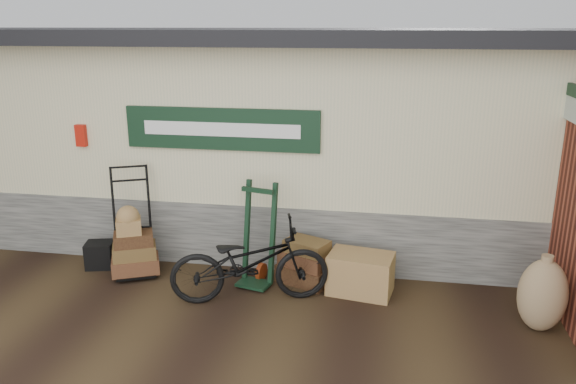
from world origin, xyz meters
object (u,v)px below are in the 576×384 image
object	(u,v)px
black_trunk	(100,255)
bicycle	(250,258)
porter_trolley	(132,220)
wicker_hamper	(361,274)
suitcase_stack	(305,261)
green_barrow	(258,235)

from	to	relation	value
black_trunk	bicycle	distance (m)	2.41
black_trunk	porter_trolley	bearing A→B (deg)	-5.01
wicker_hamper	black_trunk	xyz separation A→B (m)	(-3.62, 0.15, -0.08)
suitcase_stack	wicker_hamper	bearing A→B (deg)	-13.06
black_trunk	wicker_hamper	bearing A→B (deg)	-2.37
wicker_hamper	suitcase_stack	bearing A→B (deg)	166.94
green_barrow	wicker_hamper	size ratio (longest dim) A/B	1.72
porter_trolley	green_barrow	world-z (taller)	porter_trolley
green_barrow	suitcase_stack	world-z (taller)	green_barrow
black_trunk	suitcase_stack	bearing A→B (deg)	0.40
wicker_hamper	black_trunk	world-z (taller)	wicker_hamper
suitcase_stack	green_barrow	bearing A→B (deg)	-167.68
bicycle	porter_trolley	bearing A→B (deg)	55.95
suitcase_stack	bicycle	size ratio (longest dim) A/B	0.35
porter_trolley	bicycle	xyz separation A→B (m)	(1.75, -0.55, -0.18)
porter_trolley	wicker_hamper	distance (m)	3.11
bicycle	green_barrow	bearing A→B (deg)	-15.97
bicycle	suitcase_stack	bearing A→B (deg)	-59.91
suitcase_stack	black_trunk	size ratio (longest dim) A/B	1.88
porter_trolley	bicycle	world-z (taller)	porter_trolley
green_barrow	suitcase_stack	bearing A→B (deg)	26.79
wicker_hamper	black_trunk	size ratio (longest dim) A/B	2.17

